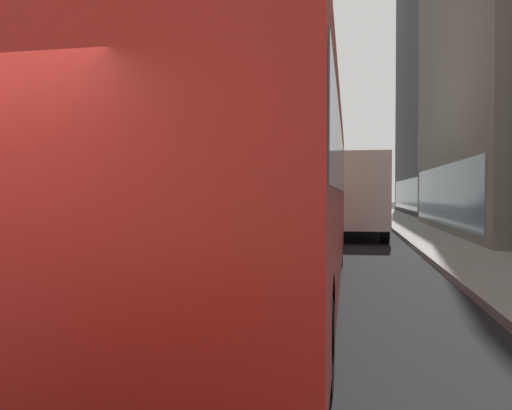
{
  "coord_description": "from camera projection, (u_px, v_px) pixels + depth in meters",
  "views": [
    {
      "loc": [
        2.59,
        -2.63,
        1.67
      ],
      "look_at": [
        0.48,
        9.11,
        1.4
      ],
      "focal_mm": 35.99,
      "sensor_mm": 36.0,
      "label": 1
    }
  ],
  "objects": [
    {
      "name": "car_red_coupe",
      "position": [
        265.0,
        212.0,
        23.64
      ],
      "size": [
        1.83,
        4.4,
        1.62
      ],
      "color": "red",
      "rests_on": "ground"
    },
    {
      "name": "dalmatian_dog",
      "position": [
        30.0,
        306.0,
        5.27
      ],
      "size": [
        0.22,
        0.96,
        0.72
      ],
      "color": "white",
      "rests_on": "ground"
    },
    {
      "name": "sidewalk_right",
      "position": [
        392.0,
        216.0,
        36.51
      ],
      "size": [
        2.4,
        110.0,
        0.15
      ],
      "primitive_type": "cube",
      "color": "#9E9991",
      "rests_on": "ground"
    },
    {
      "name": "building_right_far",
      "position": [
        470.0,
        42.0,
        39.74
      ],
      "size": [
        9.28,
        22.38,
        26.93
      ],
      "color": "#4C515B",
      "rests_on": "ground"
    },
    {
      "name": "car_blue_hatchback",
      "position": [
        326.0,
        207.0,
        32.2
      ],
      "size": [
        1.81,
        4.29,
        1.62
      ],
      "color": "#4C6BB7",
      "rests_on": "ground"
    },
    {
      "name": "sidewalk_left",
      "position": [
        236.0,
        215.0,
        38.53
      ],
      "size": [
        2.4,
        110.0,
        0.15
      ],
      "primitive_type": "cube",
      "color": "#ADA89E",
      "rests_on": "ground"
    },
    {
      "name": "building_left_far",
      "position": [
        201.0,
        4.0,
        51.06
      ],
      "size": [
        8.2,
        23.99,
        41.14
      ],
      "color": "#A0937F",
      "rests_on": "ground"
    },
    {
      "name": "box_truck",
      "position": [
        354.0,
        193.0,
        19.94
      ],
      "size": [
        2.3,
        7.5,
        3.05
      ],
      "color": "silver",
      "rests_on": "ground"
    },
    {
      "name": "ground_plane",
      "position": [
        312.0,
        216.0,
        37.52
      ],
      "size": [
        120.0,
        120.0,
        0.0
      ],
      "primitive_type": "plane",
      "color": "black"
    },
    {
      "name": "car_grey_wagon",
      "position": [
        279.0,
        204.0,
        40.44
      ],
      "size": [
        1.87,
        4.71,
        1.62
      ],
      "color": "slate",
      "rests_on": "ground"
    },
    {
      "name": "transit_bus",
      "position": [
        264.0,
        187.0,
        8.57
      ],
      "size": [
        2.78,
        11.53,
        3.05
      ],
      "color": "red",
      "rests_on": "ground"
    }
  ]
}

